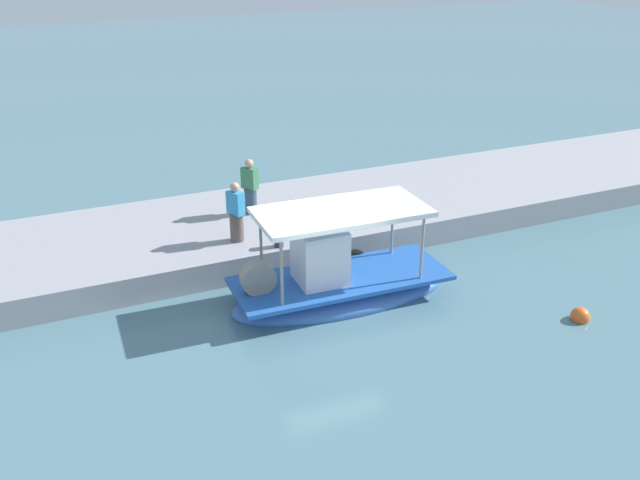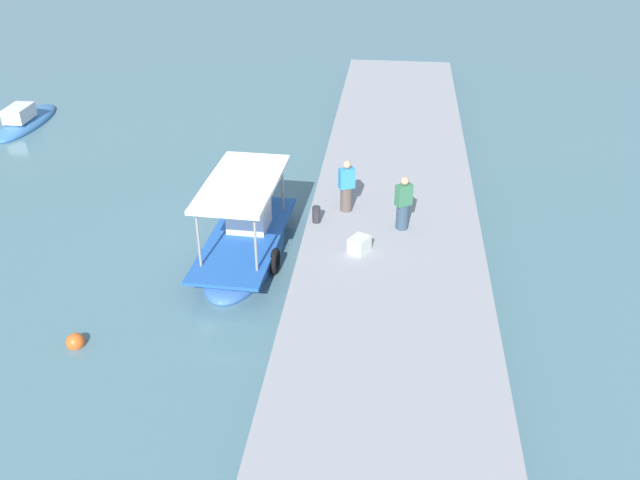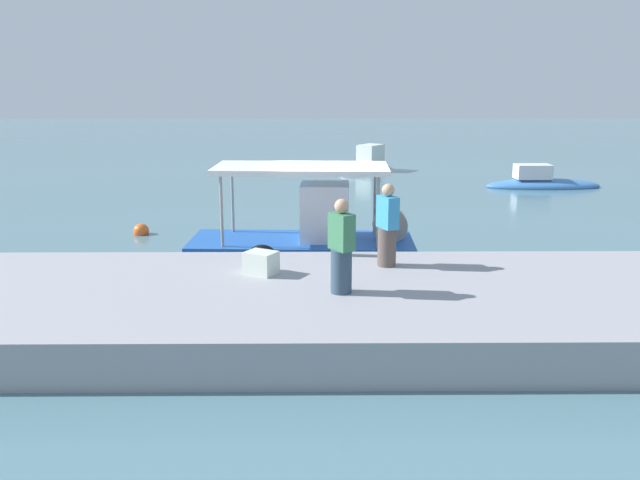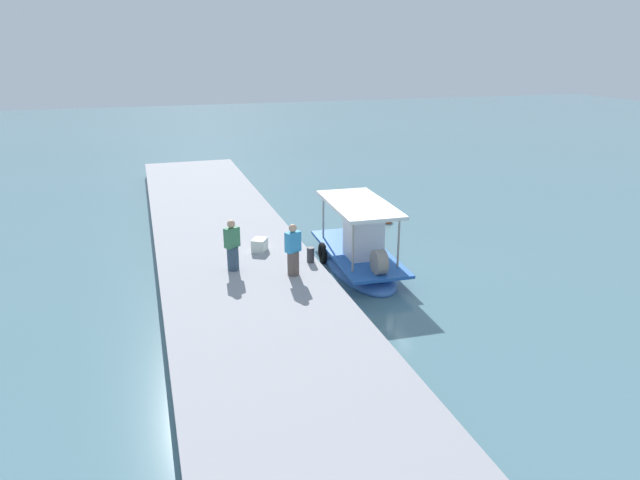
{
  "view_description": "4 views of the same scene",
  "coord_description": "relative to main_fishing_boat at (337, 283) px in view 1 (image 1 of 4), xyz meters",
  "views": [
    {
      "loc": [
        5.77,
        12.91,
        8.14
      ],
      "look_at": [
        -0.67,
        -1.57,
        0.98
      ],
      "focal_mm": 38.48,
      "sensor_mm": 36.0,
      "label": 1
    },
    {
      "loc": [
        -17.42,
        -4.23,
        10.25
      ],
      "look_at": [
        -0.85,
        -2.37,
        0.74
      ],
      "focal_mm": 38.85,
      "sensor_mm": 36.0,
      "label": 2
    },
    {
      "loc": [
        -0.32,
        -15.45,
        4.24
      ],
      "look_at": [
        -0.2,
        -1.85,
        0.97
      ],
      "focal_mm": 37.62,
      "sensor_mm": 36.0,
      "label": 3
    },
    {
      "loc": [
        16.61,
        -6.98,
        7.33
      ],
      "look_at": [
        -0.85,
        -1.49,
        1.05
      ],
      "focal_mm": 31.95,
      "sensor_mm": 36.0,
      "label": 4
    }
  ],
  "objects": [
    {
      "name": "main_fishing_boat",
      "position": [
        0.0,
        0.0,
        0.0
      ],
      "size": [
        5.48,
        2.22,
        2.67
      ],
      "color": "#3B6CBB",
      "rests_on": "ground_plane"
    },
    {
      "name": "dock_quay",
      "position": [
        0.51,
        -4.16,
        -0.07
      ],
      "size": [
        36.0,
        5.01,
        0.72
      ],
      "primitive_type": "cube",
      "color": "#97979D",
      "rests_on": "ground_plane"
    },
    {
      "name": "fisherman_near_bollard",
      "position": [
        0.65,
        -4.41,
        1.02
      ],
      "size": [
        0.49,
        0.52,
        1.61
      ],
      "color": "#33485C",
      "rests_on": "dock_quay"
    },
    {
      "name": "marker_buoy",
      "position": [
        -4.67,
        3.15,
        -0.34
      ],
      "size": [
        0.44,
        0.44,
        0.44
      ],
      "color": "orange",
      "rests_on": "ground_plane"
    },
    {
      "name": "mooring_bollard",
      "position": [
        0.74,
        -1.94,
        0.54
      ],
      "size": [
        0.24,
        0.24,
        0.49
      ],
      "primitive_type": "cylinder",
      "color": "#2D2D33",
      "rests_on": "dock_quay"
    },
    {
      "name": "fisherman_by_crate",
      "position": [
        1.59,
        -2.74,
        1.02
      ],
      "size": [
        0.47,
        0.52,
        1.6
      ],
      "color": "brown",
      "rests_on": "dock_quay"
    },
    {
      "name": "cargo_crate",
      "position": [
        -0.79,
        -3.28,
        0.51
      ],
      "size": [
        0.69,
        0.65,
        0.42
      ],
      "primitive_type": "cube",
      "rotation": [
        0.0,
        0.0,
        2.63
      ],
      "color": "silver",
      "rests_on": "dock_quay"
    },
    {
      "name": "ground_plane",
      "position": [
        0.51,
        0.2,
        -0.43
      ],
      "size": [
        120.0,
        120.0,
        0.0
      ],
      "primitive_type": "plane",
      "color": "slate"
    }
  ]
}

